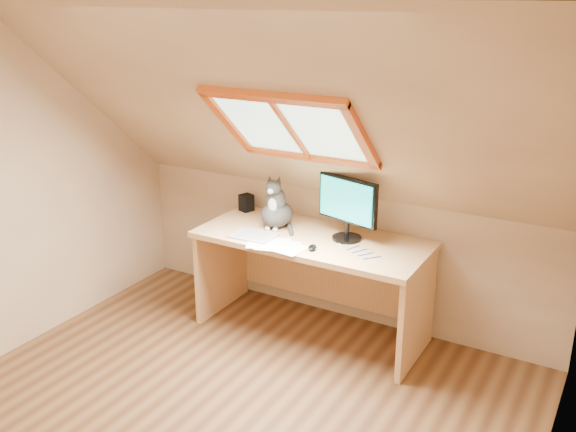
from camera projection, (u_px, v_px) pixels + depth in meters
The scene contains 9 objects.
room_shell at pixel (178, 206), 3.16m from camera, with size 3.52×3.52×2.41m.
desk at pixel (316, 263), 4.73m from camera, with size 1.68×0.73×0.77m.
monitor at pixel (347, 204), 4.46m from camera, with size 0.49×0.21×0.46m.
cat at pixel (276, 208), 4.74m from camera, with size 0.26×0.30×0.41m.
desk_speaker at pixel (246, 203), 5.12m from camera, with size 0.09×0.09×0.13m, color black.
graphics_tablet at pixel (254, 236), 4.60m from camera, with size 0.31×0.22×0.01m, color #B2B2B7.
mouse at pixel (312, 247), 4.37m from camera, with size 0.06×0.10×0.03m, color black.
papers at pixel (273, 244), 4.46m from camera, with size 0.35×0.30×0.01m.
cables at pixel (348, 251), 4.34m from camera, with size 0.51×0.26×0.01m.
Camera 1 is at (1.96, -2.43, 2.43)m, focal length 40.00 mm.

